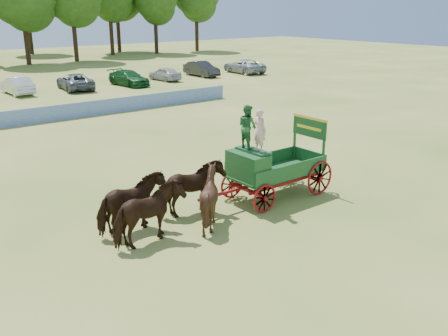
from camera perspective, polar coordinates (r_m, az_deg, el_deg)
ground at (r=21.02m, az=4.38°, el=-2.23°), size 160.00×160.00×0.00m
horse_lead_left at (r=15.93m, az=-8.62°, el=-5.29°), size 2.49×1.37×2.00m
horse_lead_right at (r=16.83m, az=-10.50°, el=-4.10°), size 2.46×1.29×2.00m
horse_wheel_left at (r=17.13m, az=-1.65°, el=-3.38°), size 1.97×1.79×2.01m
horse_wheel_right at (r=17.97m, az=-3.75°, el=-2.38°), size 2.47×1.31×2.00m
farm_dray at (r=19.11m, az=4.37°, el=1.03°), size 6.00×2.00×3.79m
sponsor_banner at (r=35.40m, az=-17.06°, el=6.24°), size 26.00×0.08×1.05m
parked_cars at (r=46.79m, az=-21.10°, el=8.81°), size 52.44×6.70×1.59m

